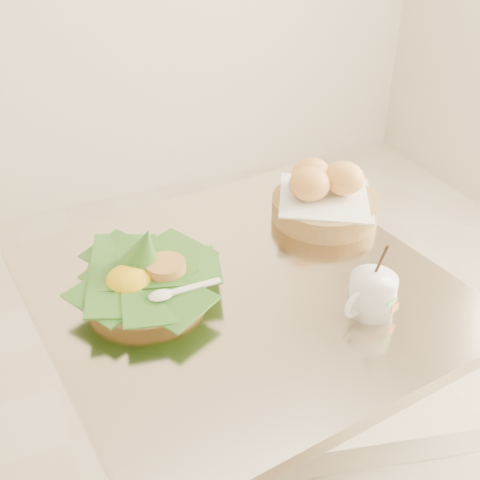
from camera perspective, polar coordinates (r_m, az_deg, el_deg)
name	(u,v)px	position (r m, az deg, el deg)	size (l,w,h in m)	color
cafe_table	(242,371)	(1.24, 0.17, -12.33)	(0.78, 0.78, 0.75)	gray
rice_basket	(144,274)	(1.07, -9.06, -3.24)	(0.27, 0.27, 0.13)	tan
bread_basket	(323,196)	(1.29, 7.92, 4.12)	(0.26, 0.26, 0.12)	tan
coffee_mug	(371,294)	(1.04, 12.36, -4.99)	(0.11, 0.08, 0.14)	white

